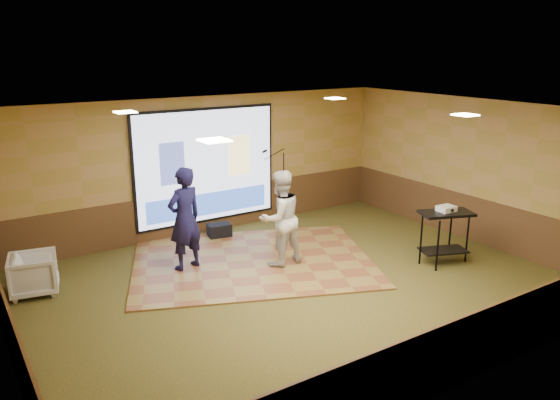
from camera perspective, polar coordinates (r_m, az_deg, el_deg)
ground at (r=9.62m, az=1.63°, el=-8.92°), size 9.00×9.00×0.00m
room_shell at (r=8.95m, az=1.74°, el=3.35°), size 9.04×7.04×3.02m
wainscot_back at (r=12.29m, az=-7.58°, el=-1.09°), size 9.00×0.04×0.95m
wainscot_front at (r=7.15m, az=18.23°, el=-14.88°), size 9.00×0.04×0.95m
wainscot_left at (r=8.03m, az=-26.41°, el=-12.23°), size 0.04×7.00×0.95m
wainscot_right at (r=12.39m, az=19.00°, el=-1.70°), size 0.04×7.00×0.95m
projector_screen at (r=12.00m, az=-7.66°, el=3.43°), size 3.32×0.06×2.52m
downlight_nw at (r=9.46m, az=-15.86°, el=8.83°), size 0.32×0.32×0.02m
downlight_ne at (r=11.54m, az=5.76°, el=10.52°), size 0.32×0.32×0.02m
downlight_sw at (r=6.41m, az=-6.86°, el=6.21°), size 0.32×0.32×0.02m
downlight_se at (r=9.21m, az=18.78°, el=8.42°), size 0.32×0.32×0.02m
dance_floor at (r=10.62m, az=-2.88°, el=-6.38°), size 5.46×4.87×0.03m
player_left at (r=10.07m, az=-9.93°, el=-1.94°), size 0.79×0.61×1.92m
player_right at (r=10.13m, az=0.00°, el=-1.91°), size 0.92×0.73×1.81m
av_table at (r=10.77m, az=16.88°, el=-2.70°), size 0.97×0.51×1.02m
projector at (r=10.71m, az=16.99°, el=-0.87°), size 0.33×0.28×0.10m
mic_stand at (r=12.67m, az=0.17°, el=-0.34°), size 0.71×0.29×1.81m
banquet_chair at (r=10.08m, az=-24.31°, el=-7.07°), size 0.89×0.87×0.69m
duffel_bag at (r=11.93m, az=-6.36°, el=-3.21°), size 0.53×0.40×0.30m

